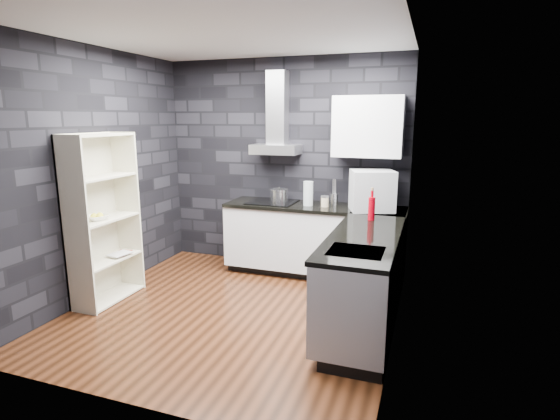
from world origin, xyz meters
The scene contains 28 objects.
ground centered at (0.00, 0.00, 0.00)m, with size 3.20×3.20×0.00m, color #462211.
ceiling centered at (0.00, 0.00, 2.70)m, with size 3.20×3.20×0.00m, color silver.
wall_back centered at (0.00, 1.62, 1.35)m, with size 3.20×0.05×2.70m, color black.
wall_front centered at (0.00, -1.62, 1.35)m, with size 3.20×0.05×2.70m, color black.
wall_left centered at (-1.62, 0.00, 1.35)m, with size 0.05×3.20×2.70m, color black.
wall_right centered at (1.62, 0.00, 1.35)m, with size 0.05×3.20×2.70m, color black.
toekick_back centered at (0.50, 1.34, 0.05)m, with size 2.18×0.50×0.10m, color black.
toekick_right centered at (1.34, 0.10, 0.05)m, with size 0.50×1.78×0.10m, color black.
counter_back_cab centered at (0.50, 1.30, 0.48)m, with size 2.20×0.60×0.76m, color silver.
counter_right_cab centered at (1.30, 0.10, 0.48)m, with size 0.60×1.80×0.76m, color silver.
counter_back_top centered at (0.50, 1.29, 0.88)m, with size 2.20×0.62×0.04m, color black.
counter_right_top centered at (1.29, 0.10, 0.88)m, with size 0.62×1.80×0.04m, color black.
counter_corner_top centered at (1.30, 1.30, 0.88)m, with size 0.62×0.62×0.04m, color black.
hood_body centered at (-0.05, 1.43, 1.56)m, with size 0.60×0.34×0.12m, color #B1B1B6.
hood_chimney centered at (-0.05, 1.50, 2.07)m, with size 0.24×0.20×0.90m, color #B1B1B6.
upper_cabinet centered at (1.10, 1.43, 1.85)m, with size 0.80×0.35×0.70m, color silver.
cooktop centered at (-0.05, 1.30, 0.91)m, with size 0.58×0.50×0.01m, color black.
sink_rim centered at (1.30, -0.40, 0.89)m, with size 0.44×0.40×0.01m, color #B1B1B6.
pot centered at (0.01, 1.38, 0.98)m, with size 0.23×0.23×0.13m, color silver.
glass_vase centered at (0.43, 1.26, 1.05)m, with size 0.12×0.12×0.30m, color silver.
storage_jar centered at (0.64, 1.26, 0.96)m, with size 0.09×0.09×0.11m, color tan.
utensil_crock centered at (0.72, 1.40, 0.97)m, with size 0.11×0.11×0.14m, color silver.
appliance_garage centered at (1.20, 1.22, 1.12)m, with size 0.48×0.37×0.48m, color silver.
red_bottle centered at (1.27, 0.73, 1.02)m, with size 0.07×0.07×0.24m, color #97000D.
bookshelf centered at (-1.42, -0.17, 0.90)m, with size 0.34×0.80×1.80m, color beige.
fruit_bowl centered at (-1.42, -0.24, 0.94)m, with size 0.23×0.23×0.06m, color white.
book_red centered at (-1.44, 0.00, 0.57)m, with size 0.15×0.02×0.21m, color maroon.
book_second centered at (-1.43, -0.03, 0.59)m, with size 0.18×0.02×0.24m, color #B2B2B2.
Camera 1 is at (1.83, -3.79, 1.96)m, focal length 28.00 mm.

